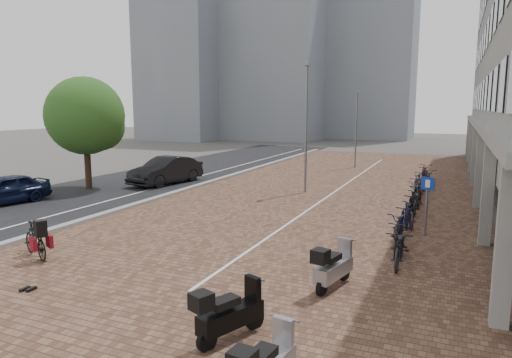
{
  "coord_description": "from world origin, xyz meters",
  "views": [
    {
      "loc": [
        7.8,
        -11.86,
        4.37
      ],
      "look_at": [
        0.0,
        6.0,
        1.3
      ],
      "focal_mm": 32.23,
      "sensor_mm": 36.0,
      "label": 1
    }
  ],
  "objects_px": {
    "car_navy": "(3,190)",
    "scooter_mid": "(231,312)",
    "car_dark": "(166,170)",
    "scooter_front": "(334,266)",
    "parking_sign": "(427,198)",
    "hero_bike": "(35,240)"
  },
  "relations": [
    {
      "from": "car_navy",
      "to": "scooter_mid",
      "type": "height_order",
      "value": "car_navy"
    },
    {
      "from": "car_navy",
      "to": "hero_bike",
      "type": "xyz_separation_m",
      "value": [
        7.5,
        -4.8,
        -0.14
      ]
    },
    {
      "from": "hero_bike",
      "to": "scooter_front",
      "type": "xyz_separation_m",
      "value": [
        8.55,
        1.21,
        0.03
      ]
    },
    {
      "from": "hero_bike",
      "to": "scooter_front",
      "type": "distance_m",
      "value": 8.64
    },
    {
      "from": "scooter_front",
      "to": "car_navy",
      "type": "bearing_deg",
      "value": -179.6
    },
    {
      "from": "car_dark",
      "to": "scooter_mid",
      "type": "xyz_separation_m",
      "value": [
        11.42,
        -14.5,
        -0.21
      ]
    },
    {
      "from": "car_navy",
      "to": "scooter_mid",
      "type": "relative_size",
      "value": 2.41
    },
    {
      "from": "car_dark",
      "to": "hero_bike",
      "type": "height_order",
      "value": "car_dark"
    },
    {
      "from": "car_dark",
      "to": "scooter_front",
      "type": "bearing_deg",
      "value": -32.86
    },
    {
      "from": "car_dark",
      "to": "parking_sign",
      "type": "xyz_separation_m",
      "value": [
        14.31,
        -5.57,
        0.56
      ]
    },
    {
      "from": "car_dark",
      "to": "scooter_front",
      "type": "height_order",
      "value": "car_dark"
    },
    {
      "from": "hero_bike",
      "to": "scooter_mid",
      "type": "relative_size",
      "value": 1.07
    },
    {
      "from": "scooter_mid",
      "to": "parking_sign",
      "type": "relative_size",
      "value": 0.81
    },
    {
      "from": "hero_bike",
      "to": "parking_sign",
      "type": "distance_m",
      "value": 12.42
    },
    {
      "from": "hero_bike",
      "to": "scooter_mid",
      "type": "height_order",
      "value": "hero_bike"
    },
    {
      "from": "car_navy",
      "to": "parking_sign",
      "type": "xyz_separation_m",
      "value": [
        17.8,
        2.09,
        0.66
      ]
    },
    {
      "from": "scooter_front",
      "to": "scooter_mid",
      "type": "bearing_deg",
      "value": -96.38
    },
    {
      "from": "car_dark",
      "to": "scooter_front",
      "type": "xyz_separation_m",
      "value": [
        12.57,
        -11.24,
        -0.2
      ]
    },
    {
      "from": "scooter_mid",
      "to": "parking_sign",
      "type": "bearing_deg",
      "value": 94.79
    },
    {
      "from": "scooter_mid",
      "to": "scooter_front",
      "type": "bearing_deg",
      "value": 93.32
    },
    {
      "from": "car_navy",
      "to": "car_dark",
      "type": "distance_m",
      "value": 8.41
    },
    {
      "from": "hero_bike",
      "to": "parking_sign",
      "type": "height_order",
      "value": "parking_sign"
    }
  ]
}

